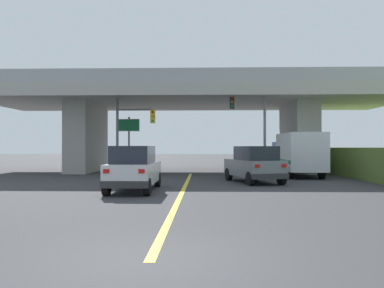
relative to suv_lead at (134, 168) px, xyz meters
name	(u,v)px	position (x,y,z in m)	size (l,w,h in m)	color
ground	(192,172)	(2.17, 13.81, -1.01)	(160.00, 160.00, 0.00)	#353538
overpass_bridge	(192,109)	(2.17, 13.81, 4.05)	(32.48, 10.99, 7.24)	#A8A59E
lane_divider_stripe	(183,190)	(2.17, 0.30, -1.01)	(0.20, 22.10, 0.01)	yellow
suv_lead	(134,168)	(0.00, 0.00, 0.00)	(1.91, 4.79, 2.02)	silver
suv_crossing	(254,164)	(5.92, 4.32, 0.00)	(3.09, 4.86, 2.02)	slate
box_truck	(298,154)	(9.46, 9.06, 0.52)	(2.33, 6.74, 2.88)	navy
traffic_signal_nearside	(254,119)	(6.57, 9.54, 2.89)	(2.50, 0.36, 6.20)	slate
traffic_signal_farside	(130,127)	(-2.06, 9.91, 2.36)	(2.76, 0.36, 5.42)	#56595E
highway_sign	(129,132)	(-2.55, 11.95, 2.12)	(1.63, 0.17, 4.26)	slate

